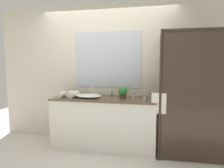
# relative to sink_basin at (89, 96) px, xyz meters

# --- Properties ---
(ground_plane) EXTENTS (8.00, 8.00, 0.00)m
(ground_plane) POSITION_rel_sink_basin_xyz_m (0.27, 0.01, -0.93)
(ground_plane) COLOR silver
(wall_back_with_mirror) EXTENTS (4.40, 0.06, 2.60)m
(wall_back_with_mirror) POSITION_rel_sink_basin_xyz_m (0.27, 0.35, 0.37)
(wall_back_with_mirror) COLOR beige
(wall_back_with_mirror) RESTS_ON ground_plane
(vanity_cabinet) EXTENTS (1.80, 0.58, 0.90)m
(vanity_cabinet) POSITION_rel_sink_basin_xyz_m (0.27, 0.02, -0.48)
(vanity_cabinet) COLOR silver
(vanity_cabinet) RESTS_ON ground_plane
(shower_enclosure) EXTENTS (1.20, 0.59, 2.00)m
(shower_enclosure) POSITION_rel_sink_basin_xyz_m (1.55, -0.18, 0.09)
(shower_enclosure) COLOR #2D2319
(shower_enclosure) RESTS_ON ground_plane
(sink_basin) EXTENTS (0.46, 0.34, 0.07)m
(sink_basin) POSITION_rel_sink_basin_xyz_m (0.00, 0.00, 0.00)
(sink_basin) COLOR white
(sink_basin) RESTS_ON vanity_cabinet
(faucet) EXTENTS (0.17, 0.16, 0.17)m
(faucet) POSITION_rel_sink_basin_xyz_m (0.00, 0.19, 0.02)
(faucet) COLOR silver
(faucet) RESTS_ON vanity_cabinet
(potted_plant) EXTENTS (0.16, 0.16, 0.19)m
(potted_plant) POSITION_rel_sink_basin_xyz_m (0.60, 0.05, 0.07)
(potted_plant) COLOR #473828
(potted_plant) RESTS_ON vanity_cabinet
(amenity_bottle_lotion) EXTENTS (0.03, 0.03, 0.09)m
(amenity_bottle_lotion) POSITION_rel_sink_basin_xyz_m (0.38, 0.21, 0.01)
(amenity_bottle_lotion) COLOR #4C7056
(amenity_bottle_lotion) RESTS_ON vanity_cabinet
(amenity_bottle_body_wash) EXTENTS (0.03, 0.03, 0.10)m
(amenity_bottle_body_wash) POSITION_rel_sink_basin_xyz_m (0.80, -0.00, 0.01)
(amenity_bottle_body_wash) COLOR silver
(amenity_bottle_body_wash) RESTS_ON vanity_cabinet
(amenity_bottle_conditioner) EXTENTS (0.03, 0.03, 0.09)m
(amenity_bottle_conditioner) POSITION_rel_sink_basin_xyz_m (0.98, -0.12, 0.01)
(amenity_bottle_conditioner) COLOR silver
(amenity_bottle_conditioner) RESTS_ON vanity_cabinet
(rolled_towel_near_edge) EXTENTS (0.12, 0.25, 0.10)m
(rolled_towel_near_edge) POSITION_rel_sink_basin_xyz_m (-0.49, -0.04, 0.01)
(rolled_towel_near_edge) COLOR silver
(rolled_towel_near_edge) RESTS_ON vanity_cabinet
(rolled_towel_middle) EXTENTS (0.12, 0.19, 0.11)m
(rolled_towel_middle) POSITION_rel_sink_basin_xyz_m (-0.38, 0.03, 0.02)
(rolled_towel_middle) COLOR silver
(rolled_towel_middle) RESTS_ON vanity_cabinet
(rolled_towel_far_edge) EXTENTS (0.13, 0.27, 0.11)m
(rolled_towel_far_edge) POSITION_rel_sink_basin_xyz_m (-0.27, -0.03, 0.02)
(rolled_towel_far_edge) COLOR silver
(rolled_towel_far_edge) RESTS_ON vanity_cabinet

